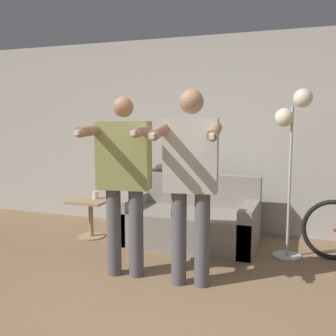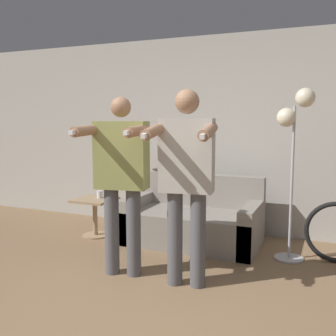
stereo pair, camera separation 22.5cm
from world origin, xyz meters
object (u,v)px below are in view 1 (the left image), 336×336
person_left (124,173)px  person_right (191,174)px  cat (170,167)px  cup (96,195)px  side_table (91,210)px  couch (190,221)px  floor_lamp (293,129)px

person_left → person_right: size_ratio=0.97×
cat → cup: cat is taller
side_table → person_left: bearing=-45.8°
couch → cup: bearing=-172.4°
person_left → cat: 1.54m
person_right → couch: bearing=98.1°
side_table → floor_lamp: bearing=2.1°
couch → side_table: (-1.25, -0.22, 0.10)m
person_right → cat: person_right is taller
cat → floor_lamp: size_ratio=0.29×
couch → person_left: bearing=-103.6°
cat → cup: (-0.84, -0.48, -0.34)m
side_table → cup: (0.04, 0.06, 0.18)m
couch → cup: size_ratio=17.40×
cat → person_right: bearing=-64.3°
couch → floor_lamp: (1.17, -0.13, 1.14)m
person_right → person_left: bearing=171.4°
person_left → side_table: size_ratio=3.48×
couch → cat: size_ratio=3.09×
floor_lamp → cup: 2.53m
floor_lamp → side_table: bearing=-177.9°
person_left → floor_lamp: (1.46, 1.08, 0.40)m
person_left → person_right: 0.66m
couch → cat: cat is taller
person_left → floor_lamp: size_ratio=0.94×
couch → person_right: person_right is taller
cat → side_table: bearing=-148.4°
person_left → cat: (-0.08, 1.53, -0.13)m
person_right → cup: person_right is taller
person_left → side_table: (-0.96, 0.99, -0.65)m
person_left → cat: size_ratio=3.27×
couch → person_right: 1.48m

